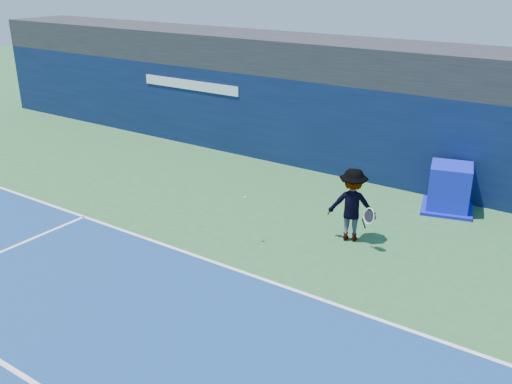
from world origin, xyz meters
TOP-DOWN VIEW (x-y plane):
  - ground at (0.00, 0.00)m, footprint 80.00×80.00m
  - baseline at (0.00, 3.00)m, footprint 24.00×0.10m
  - stadium_band at (0.00, 11.50)m, footprint 36.00×3.00m
  - back_wall_assembly at (-0.00, 10.50)m, footprint 36.00×1.03m
  - equipment_cart at (3.16, 9.27)m, footprint 1.71×1.71m
  - tennis_player at (1.71, 5.95)m, footprint 1.46×1.09m
  - tennis_ball at (-0.40, 4.31)m, footprint 0.07×0.07m

SIDE VIEW (x-z plane):
  - ground at x=0.00m, z-range 0.00..0.00m
  - baseline at x=0.00m, z-range 0.01..0.01m
  - equipment_cart at x=3.16m, z-range -0.06..1.28m
  - tennis_player at x=1.71m, z-range 0.00..1.90m
  - tennis_ball at x=-0.40m, z-range 1.18..1.25m
  - back_wall_assembly at x=0.00m, z-range 0.00..3.00m
  - stadium_band at x=0.00m, z-range 3.00..4.20m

